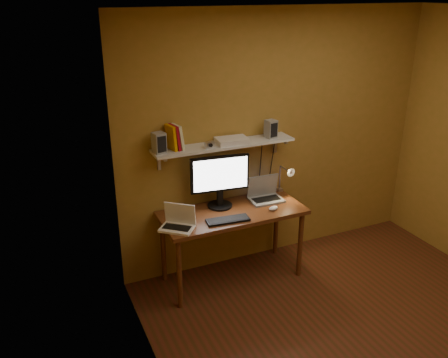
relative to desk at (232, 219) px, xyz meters
name	(u,v)px	position (x,y,z in m)	size (l,w,h in m)	color
room	(387,197)	(0.66, -1.28, 0.64)	(3.44, 3.24, 2.64)	#5E2618
desk	(232,219)	(0.00, 0.00, 0.00)	(1.40, 0.60, 0.75)	brown
wall_shelf	(224,145)	(0.00, 0.19, 0.69)	(1.40, 0.25, 0.21)	silver
monitor	(220,179)	(-0.07, 0.15, 0.38)	(0.58, 0.27, 0.52)	black
laptop	(265,193)	(0.41, 0.12, 0.15)	(0.34, 0.25, 0.25)	gray
netbook	(178,221)	(-0.59, -0.11, 0.15)	(0.35, 0.34, 0.22)	white
keyboard	(228,220)	(-0.13, -0.17, 0.10)	(0.40, 0.13, 0.02)	black
mouse	(273,208)	(0.37, -0.14, 0.10)	(0.10, 0.06, 0.04)	white
desk_lamp	(286,176)	(0.66, 0.13, 0.29)	(0.09, 0.23, 0.38)	silver
speaker_left	(159,143)	(-0.64, 0.19, 0.80)	(0.10, 0.10, 0.19)	gray
speaker_right	(271,129)	(0.49, 0.18, 0.80)	(0.10, 0.10, 0.18)	gray
books	(174,137)	(-0.48, 0.22, 0.83)	(0.15, 0.17, 0.23)	orange
shelf_camera	(209,145)	(-0.18, 0.13, 0.74)	(0.11, 0.07, 0.06)	silver
router	(232,141)	(0.07, 0.18, 0.74)	(0.30, 0.20, 0.05)	white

